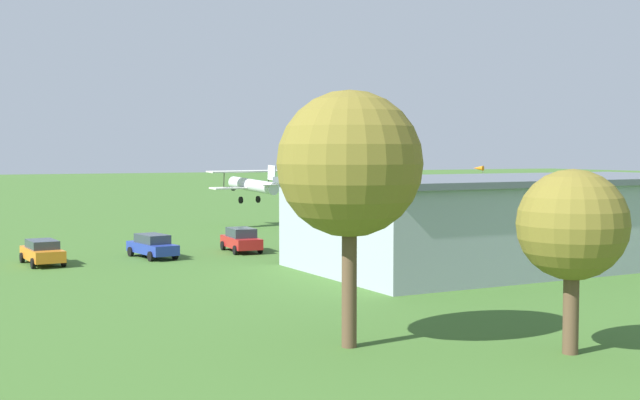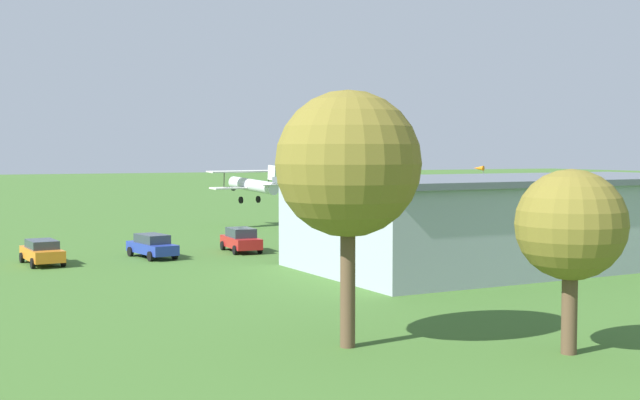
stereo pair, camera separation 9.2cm
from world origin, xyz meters
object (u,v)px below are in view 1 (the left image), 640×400
car_black (539,226)px  tree_behind_hangar_right (349,165)px  hangar (524,220)px  person_near_hangar_door (432,224)px  person_crossing_taxiway (509,221)px  person_by_parked_cars (294,242)px  biplane (251,184)px  car_orange (42,252)px  car_blue (152,246)px  car_red (241,240)px  windsock (479,171)px  tree_behind_hangar_left (572,226)px

car_black → tree_behind_hangar_right: tree_behind_hangar_right is taller
hangar → person_near_hangar_door: size_ratio=16.23×
person_crossing_taxiway → person_by_parked_cars: bearing=14.8°
biplane → person_crossing_taxiway: bearing=144.4°
car_black → person_near_hangar_door: (7.41, -4.86, 0.04)m
car_orange → person_crossing_taxiway: bearing=-172.8°
car_blue → person_crossing_taxiway: person_crossing_taxiway is taller
car_red → person_near_hangar_door: 19.35m
person_near_hangar_door → windsock: size_ratio=0.33×
car_blue → car_orange: (6.98, 0.34, -0.00)m
hangar → car_orange: hangar is taller
windsock → car_orange: bearing=27.7°
car_orange → person_near_hangar_door: bearing=-170.2°
biplane → tree_behind_hangar_right: 48.47m
person_crossing_taxiway → tree_behind_hangar_left: 45.67m
biplane → car_blue: biplane is taller
car_black → windsock: windsock is taller
biplane → car_blue: bearing=52.5°
car_red → person_by_parked_cars: bearing=146.0°
person_by_parked_cars → tree_behind_hangar_left: tree_behind_hangar_left is taller
car_orange → car_red: bearing=-176.0°
car_red → car_orange: car_red is taller
car_blue → tree_behind_hangar_right: 28.61m
biplane → tree_behind_hangar_left: bearing=81.3°
hangar → tree_behind_hangar_right: (20.39, 15.33, 3.79)m
person_by_parked_cars → tree_behind_hangar_right: 28.82m
biplane → car_orange: 28.23m
car_orange → person_crossing_taxiway: (-39.91, -5.03, 0.06)m
hangar → car_red: hangar is taller
biplane → tree_behind_hangar_left: 51.08m
car_blue → tree_behind_hangar_left: bearing=101.1°
windsock → tree_behind_hangar_right: bearing=50.0°
tree_behind_hangar_left → car_black: bearing=-128.9°
person_near_hangar_door → tree_behind_hangar_right: 42.18m
hangar → car_blue: (20.28, -12.70, -1.91)m
person_near_hangar_door → person_crossing_taxiway: size_ratio=1.02×
tree_behind_hangar_left → tree_behind_hangar_right: bearing=-33.2°
biplane → person_by_parked_cars: bearing=77.3°
car_red → car_black: bearing=179.5°
car_black → tree_behind_hangar_left: 42.05m
person_near_hangar_door → car_black: bearing=146.8°
windsock → person_by_parked_cars: bearing=38.3°
hangar → tree_behind_hangar_left: (13.96, 19.54, 1.71)m
person_by_parked_cars → biplane: bearing=-102.7°
biplane → tree_behind_hangar_right: (14.13, 46.29, 2.55)m
person_near_hangar_door → tree_behind_hangar_left: 42.11m
hangar → car_black: hangar is taller
car_black → car_red: car_red is taller
person_near_hangar_door → person_by_parked_cars: bearing=23.2°
car_orange → windsock: (-53.70, -28.18, 3.87)m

